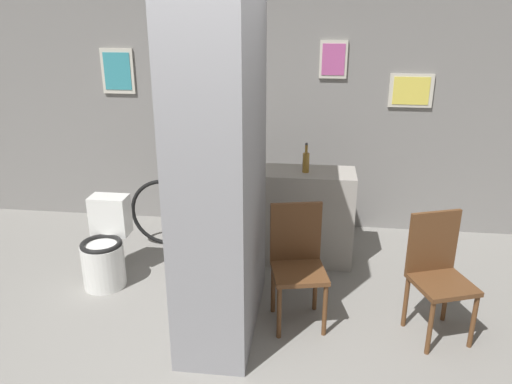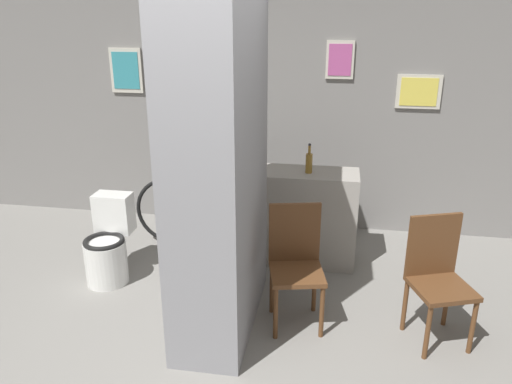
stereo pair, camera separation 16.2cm
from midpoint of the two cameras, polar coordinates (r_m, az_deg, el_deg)
name	(u,v)px [view 1 (the left image)]	position (r m, az deg, el deg)	size (l,w,h in m)	color
ground_plane	(223,375)	(3.62, -5.17, -20.17)	(14.00, 14.00, 0.00)	gray
wall_back	(265,110)	(5.45, 0.19, 9.32)	(8.00, 0.09, 2.60)	gray
pillar_center	(221,164)	(3.56, -5.31, 3.19)	(0.54, 1.29, 2.60)	gray
counter_shelf	(276,215)	(4.84, 1.33, -2.65)	(1.48, 0.44, 0.91)	gray
toilet	(105,249)	(4.70, -17.80, -6.26)	(0.37, 0.53, 0.76)	silver
chair_near_pillar	(297,259)	(3.89, 3.56, -7.71)	(0.48, 0.48, 0.95)	brown
chair_by_doorway	(438,270)	(3.94, 18.95, -8.48)	(0.51, 0.51, 0.95)	brown
bicycle	(210,214)	(5.11, -6.14, -2.48)	(1.68, 0.42, 0.77)	black
bottle_tall	(306,161)	(4.61, 4.72, 3.49)	(0.06, 0.06, 0.28)	olive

